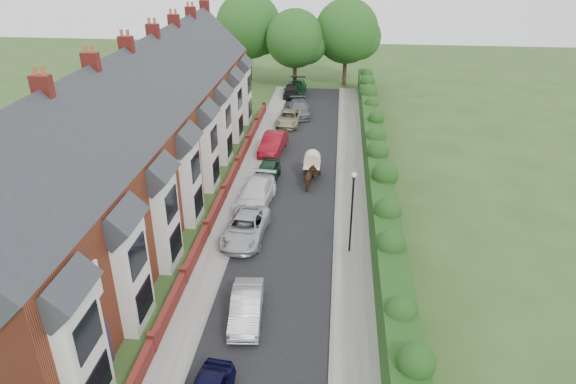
{
  "coord_description": "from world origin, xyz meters",
  "views": [
    {
      "loc": [
        2.34,
        -21.62,
        16.67
      ],
      "look_at": [
        -0.53,
        7.16,
        2.2
      ],
      "focal_mm": 32.0,
      "sensor_mm": 36.0,
      "label": 1
    }
  ],
  "objects_px": {
    "lamppost": "(352,203)",
    "horse": "(310,179)",
    "horse_cart": "(312,163)",
    "car_silver_b": "(245,228)",
    "car_green": "(268,173)",
    "car_black": "(292,90)",
    "car_red": "(273,143)",
    "car_grey": "(299,109)",
    "car_beige": "(289,118)",
    "car_white": "(256,194)",
    "car_silver_a": "(246,307)"
  },
  "relations": [
    {
      "from": "lamppost",
      "to": "horse",
      "type": "bearing_deg",
      "value": 108.67
    },
    {
      "from": "horse",
      "to": "horse_cart",
      "type": "distance_m",
      "value": 2.04
    },
    {
      "from": "car_silver_b",
      "to": "horse_cart",
      "type": "relative_size",
      "value": 1.78
    },
    {
      "from": "lamppost",
      "to": "car_silver_b",
      "type": "xyz_separation_m",
      "value": [
        -6.35,
        1.0,
        -2.58
      ]
    },
    {
      "from": "car_green",
      "to": "car_black",
      "type": "height_order",
      "value": "car_black"
    },
    {
      "from": "car_black",
      "to": "horse",
      "type": "distance_m",
      "value": 24.27
    },
    {
      "from": "car_red",
      "to": "car_grey",
      "type": "distance_m",
      "value": 10.35
    },
    {
      "from": "car_silver_b",
      "to": "horse",
      "type": "distance_m",
      "value": 8.12
    },
    {
      "from": "lamppost",
      "to": "car_black",
      "type": "bearing_deg",
      "value": 101.2
    },
    {
      "from": "car_red",
      "to": "horse",
      "type": "height_order",
      "value": "car_red"
    },
    {
      "from": "car_beige",
      "to": "horse",
      "type": "bearing_deg",
      "value": -73.94
    },
    {
      "from": "car_green",
      "to": "car_red",
      "type": "distance_m",
      "value": 5.92
    },
    {
      "from": "car_red",
      "to": "car_black",
      "type": "distance_m",
      "value": 17.17
    },
    {
      "from": "car_beige",
      "to": "horse",
      "type": "xyz_separation_m",
      "value": [
        2.96,
        -14.13,
        0.13
      ]
    },
    {
      "from": "car_beige",
      "to": "car_grey",
      "type": "height_order",
      "value": "car_grey"
    },
    {
      "from": "lamppost",
      "to": "car_white",
      "type": "xyz_separation_m",
      "value": [
        -6.4,
        5.38,
        -2.51
      ]
    },
    {
      "from": "car_grey",
      "to": "car_silver_b",
      "type": "bearing_deg",
      "value": -100.89
    },
    {
      "from": "car_black",
      "to": "lamppost",
      "type": "bearing_deg",
      "value": -79.24
    },
    {
      "from": "horse_cart",
      "to": "car_beige",
      "type": "bearing_deg",
      "value": 103.7
    },
    {
      "from": "horse",
      "to": "horse_cart",
      "type": "height_order",
      "value": "horse_cart"
    },
    {
      "from": "car_silver_b",
      "to": "car_black",
      "type": "height_order",
      "value": "car_black"
    },
    {
      "from": "car_grey",
      "to": "car_black",
      "type": "height_order",
      "value": "car_black"
    },
    {
      "from": "car_silver_b",
      "to": "car_green",
      "type": "xyz_separation_m",
      "value": [
        0.25,
        8.24,
        -0.01
      ]
    },
    {
      "from": "lamppost",
      "to": "horse_cart",
      "type": "xyz_separation_m",
      "value": [
        -2.81,
        10.31,
        -2.1
      ]
    },
    {
      "from": "car_white",
      "to": "horse_cart",
      "type": "distance_m",
      "value": 6.11
    },
    {
      "from": "car_silver_a",
      "to": "horse",
      "type": "distance_m",
      "value": 14.82
    },
    {
      "from": "car_green",
      "to": "horse",
      "type": "xyz_separation_m",
      "value": [
        3.28,
        -0.93,
        0.07
      ]
    },
    {
      "from": "car_beige",
      "to": "horse",
      "type": "relative_size",
      "value": 2.55
    },
    {
      "from": "lamppost",
      "to": "horse",
      "type": "relative_size",
      "value": 2.79
    },
    {
      "from": "car_green",
      "to": "horse_cart",
      "type": "bearing_deg",
      "value": 18.89
    },
    {
      "from": "lamppost",
      "to": "car_red",
      "type": "bearing_deg",
      "value": 112.91
    },
    {
      "from": "horse",
      "to": "car_silver_b",
      "type": "bearing_deg",
      "value": 64.38
    },
    {
      "from": "car_black",
      "to": "horse",
      "type": "relative_size",
      "value": 2.47
    },
    {
      "from": "car_silver_b",
      "to": "horse_cart",
      "type": "xyz_separation_m",
      "value": [
        3.54,
        9.31,
        0.48
      ]
    },
    {
      "from": "car_silver_a",
      "to": "car_beige",
      "type": "xyz_separation_m",
      "value": [
        -0.76,
        28.79,
        -0.02
      ]
    },
    {
      "from": "horse_cart",
      "to": "horse",
      "type": "bearing_deg",
      "value": -90.0
    },
    {
      "from": "car_silver_a",
      "to": "car_black",
      "type": "relative_size",
      "value": 0.9
    },
    {
      "from": "lamppost",
      "to": "car_black",
      "type": "xyz_separation_m",
      "value": [
        -6.4,
        32.31,
        -2.52
      ]
    },
    {
      "from": "car_silver_a",
      "to": "car_beige",
      "type": "distance_m",
      "value": 28.8
    },
    {
      "from": "car_silver_b",
      "to": "car_white",
      "type": "height_order",
      "value": "car_white"
    },
    {
      "from": "horse",
      "to": "horse_cart",
      "type": "bearing_deg",
      "value": -89.81
    },
    {
      "from": "car_green",
      "to": "horse",
      "type": "height_order",
      "value": "horse"
    },
    {
      "from": "car_grey",
      "to": "horse",
      "type": "relative_size",
      "value": 2.69
    },
    {
      "from": "car_white",
      "to": "horse",
      "type": "relative_size",
      "value": 2.91
    },
    {
      "from": "car_white",
      "to": "car_black",
      "type": "height_order",
      "value": "car_white"
    },
    {
      "from": "car_silver_a",
      "to": "car_silver_b",
      "type": "height_order",
      "value": "car_silver_b"
    },
    {
      "from": "car_green",
      "to": "car_beige",
      "type": "relative_size",
      "value": 0.88
    },
    {
      "from": "lamppost",
      "to": "horse_cart",
      "type": "relative_size",
      "value": 1.78
    },
    {
      "from": "lamppost",
      "to": "car_white",
      "type": "bearing_deg",
      "value": 139.93
    },
    {
      "from": "car_grey",
      "to": "horse_cart",
      "type": "xyz_separation_m",
      "value": [
        2.19,
        -15.09,
        0.47
      ]
    }
  ]
}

